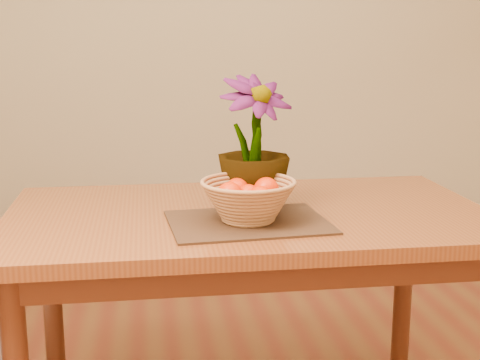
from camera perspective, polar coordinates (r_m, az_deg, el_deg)
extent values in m
cube|color=beige|center=(3.82, -3.90, 13.72)|extent=(4.00, 0.02, 2.70)
cube|color=brown|center=(1.95, 0.76, -3.19)|extent=(1.40, 0.80, 0.04)
cube|color=#462010|center=(1.97, 0.76, -4.87)|extent=(1.28, 0.68, 0.08)
cylinder|color=#462010|center=(2.38, -15.70, -10.33)|extent=(0.06, 0.06, 0.71)
cylinder|color=#462010|center=(2.53, 13.75, -8.85)|extent=(0.06, 0.06, 0.71)
cube|color=#392314|center=(1.82, 0.71, -3.62)|extent=(0.45, 0.35, 0.01)
cylinder|color=#B37B4A|center=(1.82, 0.71, -3.41)|extent=(0.13, 0.13, 0.01)
sphere|color=#F22E03|center=(1.80, 0.71, -1.28)|extent=(0.06, 0.06, 0.06)
sphere|color=#F22E03|center=(1.83, 2.26, -0.86)|extent=(0.07, 0.07, 0.07)
sphere|color=#F22E03|center=(1.85, -0.26, -0.82)|extent=(0.06, 0.06, 0.06)
sphere|color=#F22E03|center=(1.77, -0.88, -1.31)|extent=(0.07, 0.07, 0.07)
sphere|color=#F22E03|center=(1.75, 1.74, -1.56)|extent=(0.06, 0.06, 0.06)
imported|color=#143F12|center=(1.93, 1.16, 3.16)|extent=(0.29, 0.29, 0.39)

